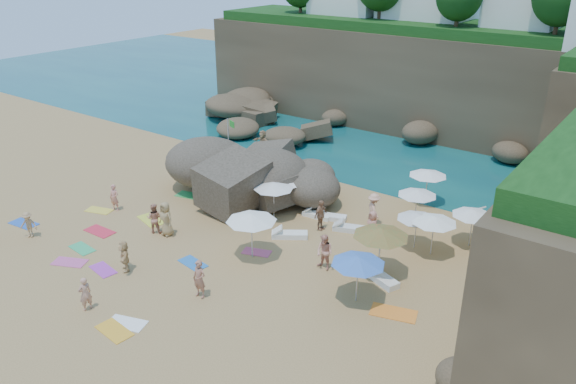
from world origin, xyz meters
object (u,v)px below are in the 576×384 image
Objects in this scene: flag_pole at (230,139)px; person_stand_2 at (374,210)px; person_stand_0 at (114,198)px; rock_outcrop at (257,195)px; person_stand_5 at (263,142)px; person_stand_6 at (85,294)px; lounger_0 at (317,215)px; person_stand_3 at (321,215)px; parasol_0 at (428,173)px; parasol_2 at (417,192)px; person_stand_1 at (154,218)px; person_stand_4 at (372,226)px; parasol_1 at (288,179)px.

flag_pole reaches higher than person_stand_2.
person_stand_0 is at bearing -100.14° from flag_pole.
person_stand_5 reaches higher than rock_outcrop.
person_stand_2 is at bearing -17.80° from person_stand_5.
lounger_0 is at bearing 175.29° from person_stand_6.
person_stand_0 is 12.24m from person_stand_3.
rock_outcrop is 3.58× the size of parasol_0.
person_stand_2 reaches higher than lounger_0.
parasol_2 is 2.57m from person_stand_2.
parasol_0 reaches higher than person_stand_6.
parasol_2 is 17.45m from person_stand_0.
person_stand_6 is (-7.86, -15.94, -1.10)m from parasol_2.
flag_pole is 2.19× the size of person_stand_3.
person_stand_1 is at bearing -139.36° from parasol_2.
person_stand_4 is at bearing -14.65° from lounger_0.
parasol_0 reaches higher than person_stand_2.
parasol_0 is 2.96m from parasol_2.
person_stand_5 is at bearing 56.93° from person_stand_3.
parasol_1 is 2.71m from lounger_0.
person_stand_5 is at bearing -179.72° from person_stand_4.
parasol_1 is 1.26× the size of person_stand_1.
parasol_2 is at bearing -169.21° from person_stand_1.
person_stand_1 is at bearing -100.66° from rock_outcrop.
parasol_1 is at bearing -159.03° from parasol_2.
person_stand_0 is at bearing -126.68° from person_stand_6.
flag_pole reaches higher than person_stand_1.
flag_pole is 10.32m from person_stand_3.
person_stand_4 is (3.86, -0.60, 0.72)m from lounger_0.
person_stand_5 reaches higher than person_stand_1.
parasol_2 reaches higher than rock_outcrop.
parasol_1 is 3.41m from person_stand_3.
person_stand_2 is (-1.15, -4.49, -1.01)m from parasol_0.
person_stand_6 reaches higher than lounger_0.
person_stand_5 is at bearing -106.47° from person_stand_1.
parasol_0 is 7.19m from lounger_0.
person_stand_5 is (-13.14, 7.21, 0.06)m from person_stand_4.
person_stand_5 is at bearing 164.26° from parasol_2.
person_stand_1 reaches higher than lounger_0.
person_stand_4 reaches higher than rock_outcrop.
parasol_0 is (8.97, 5.15, 1.97)m from rock_outcrop.
parasol_0 is 1.24× the size of person_stand_5.
person_stand_4 is (12.48, -2.90, -1.60)m from flag_pole.
lounger_0 is at bearing 0.56° from parasol_1.
lounger_0 is at bearing -151.45° from parasol_2.
parasol_2 reaches higher than parasol_1.
parasol_0 is at bearing 102.31° from parasol_2.
flag_pole is 9.54m from person_stand_1.
person_stand_0 is at bearing -37.20° from person_stand_1.
person_stand_0 is 0.92× the size of person_stand_3.
rock_outcrop is 4.77× the size of person_stand_1.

